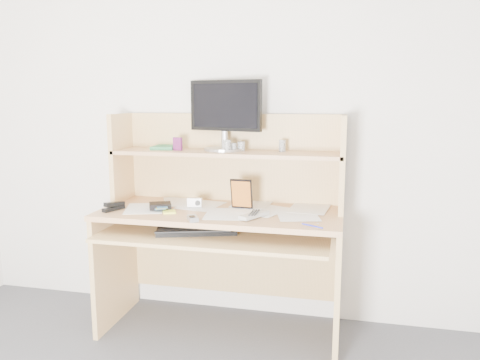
% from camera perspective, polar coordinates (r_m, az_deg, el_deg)
% --- Properties ---
extents(back_wall, '(3.60, 0.04, 2.50)m').
position_cam_1_polar(back_wall, '(2.96, -0.84, 7.14)').
color(back_wall, silver).
rests_on(back_wall, floor).
extents(desk, '(1.40, 0.70, 1.30)m').
position_cam_1_polar(desk, '(2.81, -1.97, -4.46)').
color(desk, tan).
rests_on(desk, floor).
extents(paper_clutter, '(1.32, 0.54, 0.01)m').
position_cam_1_polar(paper_clutter, '(2.73, -2.41, -3.68)').
color(paper_clutter, white).
rests_on(paper_clutter, desk).
extents(keyboard, '(0.47, 0.29, 0.03)m').
position_cam_1_polar(keyboard, '(2.64, -5.31, -6.12)').
color(keyboard, black).
rests_on(keyboard, desk).
extents(tv_remote, '(0.14, 0.20, 0.02)m').
position_cam_1_polar(tv_remote, '(2.55, 1.74, -4.29)').
color(tv_remote, '#A5A5A0').
rests_on(tv_remote, paper_clutter).
extents(flip_phone, '(0.09, 0.10, 0.02)m').
position_cam_1_polar(flip_phone, '(2.50, -5.78, -4.58)').
color(flip_phone, '#A4A5A7').
rests_on(flip_phone, paper_clutter).
extents(stapler, '(0.09, 0.15, 0.04)m').
position_cam_1_polar(stapler, '(2.82, -15.16, -3.05)').
color(stapler, black).
rests_on(stapler, paper_clutter).
extents(wallet, '(0.16, 0.14, 0.03)m').
position_cam_1_polar(wallet, '(2.79, -9.71, -3.10)').
color(wallet, black).
rests_on(wallet, paper_clutter).
extents(sticky_note_pad, '(0.09, 0.09, 0.01)m').
position_cam_1_polar(sticky_note_pad, '(2.70, -8.62, -3.86)').
color(sticky_note_pad, gold).
rests_on(sticky_note_pad, desk).
extents(digital_camera, '(0.09, 0.04, 0.05)m').
position_cam_1_polar(digital_camera, '(2.80, -5.55, -2.72)').
color(digital_camera, silver).
rests_on(digital_camera, paper_clutter).
extents(game_case, '(0.13, 0.02, 0.18)m').
position_cam_1_polar(game_case, '(2.72, 0.19, -1.70)').
color(game_case, black).
rests_on(game_case, paper_clutter).
extents(blue_pen, '(0.11, 0.07, 0.01)m').
position_cam_1_polar(blue_pen, '(2.39, 8.82, -5.55)').
color(blue_pen, '#1A24CA').
rests_on(blue_pen, paper_clutter).
extents(card_box, '(0.06, 0.03, 0.08)m').
position_cam_1_polar(card_box, '(2.87, -7.61, 4.38)').
color(card_box, maroon).
rests_on(card_box, desk).
extents(shelf_book, '(0.16, 0.21, 0.02)m').
position_cam_1_polar(shelf_book, '(2.99, -9.07, 3.98)').
color(shelf_book, '#348252').
rests_on(shelf_book, desk).
extents(chip_stack_a, '(0.04, 0.04, 0.05)m').
position_cam_1_polar(chip_stack_a, '(2.80, -0.78, 4.02)').
color(chip_stack_a, black).
rests_on(chip_stack_a, desk).
extents(chip_stack_b, '(0.06, 0.06, 0.07)m').
position_cam_1_polar(chip_stack_b, '(2.77, -1.56, 4.17)').
color(chip_stack_b, silver).
rests_on(chip_stack_b, desk).
extents(chip_stack_c, '(0.05, 0.05, 0.06)m').
position_cam_1_polar(chip_stack_c, '(2.81, 0.16, 4.13)').
color(chip_stack_c, black).
rests_on(chip_stack_c, desk).
extents(chip_stack_d, '(0.04, 0.04, 0.07)m').
position_cam_1_polar(chip_stack_d, '(2.79, 5.17, 4.17)').
color(chip_stack_d, silver).
rests_on(chip_stack_d, desk).
extents(monitor, '(0.48, 0.24, 0.42)m').
position_cam_1_polar(monitor, '(2.86, -1.84, 8.16)').
color(monitor, '#AEAEB3').
rests_on(monitor, desk).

